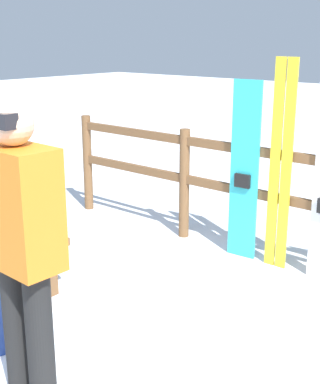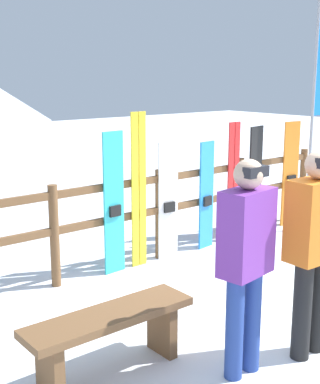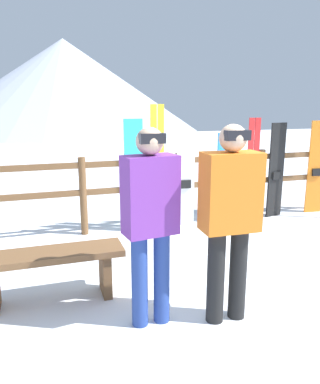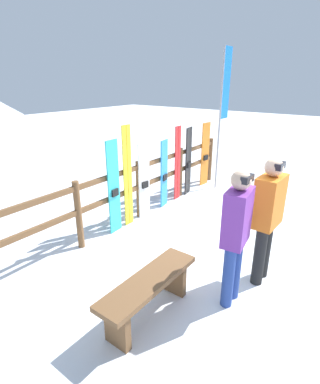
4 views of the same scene
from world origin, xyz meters
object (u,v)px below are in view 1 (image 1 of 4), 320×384
(snowboard_cyan, at_px, (244,172))
(person_orange, at_px, (21,238))
(ski_pair_yellow, at_px, (281,167))
(bench, at_px, (0,240))

(snowboard_cyan, bearing_deg, person_orange, -85.84)
(ski_pair_yellow, bearing_deg, person_orange, -93.85)
(snowboard_cyan, xyz_separation_m, ski_pair_yellow, (0.34, 0.00, 0.10))
(snowboard_cyan, bearing_deg, ski_pair_yellow, 0.56)
(person_orange, bearing_deg, snowboard_cyan, 94.16)
(bench, bearing_deg, person_orange, -28.17)
(bench, height_order, ski_pair_yellow, ski_pair_yellow)
(bench, height_order, person_orange, person_orange)
(bench, relative_size, snowboard_cyan, 0.83)
(bench, height_order, snowboard_cyan, snowboard_cyan)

